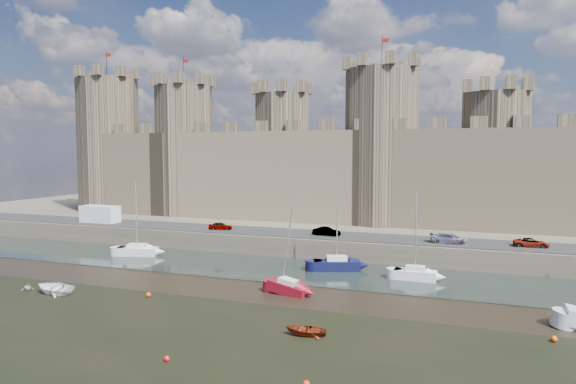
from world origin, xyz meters
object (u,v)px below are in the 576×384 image
Objects in this scene: car_0 at (220,226)px; sailboat_2 at (415,273)px; car_2 at (449,239)px; sailboat_1 at (337,264)px; car_3 at (531,243)px; van at (100,214)px; car_1 at (326,232)px; sailboat_0 at (137,250)px; sailboat_4 at (288,287)px.

sailboat_2 reaches higher than car_0.
car_2 is 0.43× the size of sailboat_1.
car_3 is 0.64× the size of van.
car_3 is (8.83, 0.75, -0.11)m from car_2.
sailboat_1 is (-11.70, -7.57, -2.33)m from car_2.
van is at bearing 93.53° from car_1.
van is 0.65× the size of sailboat_2.
van is at bearing 170.64° from sailboat_2.
sailboat_0 is at bearing -32.54° from van.
sailboat_1 reaches higher than van.
sailboat_2 is at bearing -121.14° from car_0.
car_1 is 0.81× the size of car_2.
sailboat_2 is (27.39, -9.21, -2.29)m from car_0.
car_2 is (30.34, -0.25, 0.08)m from car_0.
sailboat_1 is at bearing -10.34° from van.
sailboat_1 is (39.29, -8.01, -3.00)m from van.
sailboat_2 is (8.75, -1.39, -0.04)m from sailboat_1.
car_0 is at bearing 143.54° from sailboat_4.
car_0 is 25.02m from sailboat_4.
sailboat_1 is at bearing -152.90° from car_1.
car_2 is 14.13m from sailboat_1.
sailboat_4 is (-10.69, -9.27, -0.07)m from sailboat_2.
car_2 is 0.47× the size of sailboat_2.
car_1 reaches higher than car_3.
car_2 is at bearing 73.45° from sailboat_2.
car_0 is at bearing 94.12° from car_1.
car_3 is 47.61m from sailboat_0.
sailboat_2 is at bearing 52.39° from sailboat_4.
van is 16.10m from sailboat_0.
sailboat_1 is at bearing -125.32° from car_0.
sailboat_4 reaches higher than van.
van is 0.58× the size of sailboat_1.
sailboat_1 is (-20.54, -8.32, -2.22)m from car_3.
van is (-50.99, 0.44, 0.67)m from car_2.
car_2 reaches higher than car_0.
sailboat_0 is at bearing 114.64° from car_1.
sailboat_1 reaches higher than car_3.
sailboat_0 is 26.15m from sailboat_1.
sailboat_4 is (-22.48, -18.98, -2.34)m from car_3.
car_0 is at bearing 163.13° from sailboat_2.
car_0 is 15.18m from car_1.
sailboat_0 is at bearing -179.31° from sailboat_2.
sailboat_1 is 1.12× the size of sailboat_4.
van is (-20.65, 0.19, 0.75)m from car_0.
sailboat_2 is at bearing 126.19° from car_3.
sailboat_2 reaches higher than car_1.
car_3 is (23.99, 0.36, -0.06)m from car_1.
van is at bearing 92.26° from car_2.
car_3 is 15.43m from sailboat_2.
car_0 is at bearing 87.45° from car_3.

